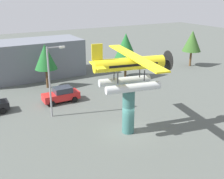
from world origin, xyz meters
TOP-DOWN VIEW (x-y plane):
  - ground_plane at (0.00, 0.00)m, footprint 140.00×140.00m
  - display_pedestal at (0.00, 0.00)m, footprint 1.10×1.10m
  - floatplane_monument at (0.13, -0.02)m, footprint 7.13×10.42m
  - car_mid_red at (-2.78, 10.08)m, footprint 4.20×2.02m
  - streetlight_primary at (-4.81, 6.71)m, footprint 1.84×0.28m
  - storefront_building at (-3.29, 22.00)m, footprint 15.15×6.57m
  - tree_east at (-2.68, 15.82)m, footprint 2.92×2.92m
  - tree_center_back at (8.72, 14.53)m, footprint 4.09×4.09m
  - tree_far_east at (22.14, 15.02)m, footprint 3.11×3.11m

SIDE VIEW (x-z plane):
  - ground_plane at x=0.00m, z-range 0.00..0.00m
  - car_mid_red at x=-2.78m, z-range 0.00..1.76m
  - display_pedestal at x=0.00m, z-range 0.00..4.28m
  - storefront_building at x=-3.29m, z-range 0.00..5.41m
  - tree_east at x=-2.68m, z-range 1.26..7.08m
  - streetlight_primary at x=-4.81m, z-range 0.62..7.84m
  - tree_far_east at x=22.14m, z-range 1.26..7.29m
  - tree_center_back at x=8.72m, z-range 1.01..7.59m
  - floatplane_monument at x=0.13m, z-range 3.96..7.96m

